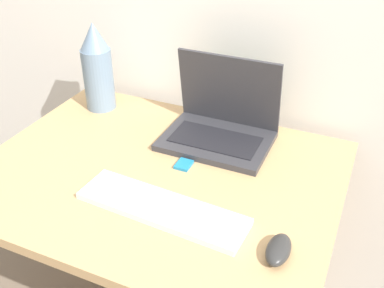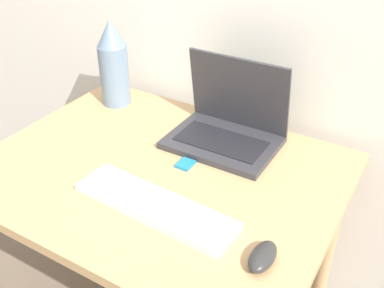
# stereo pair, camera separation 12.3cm
# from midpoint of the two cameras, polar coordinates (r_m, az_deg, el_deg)

# --- Properties ---
(desk) EXTENTS (1.03, 0.79, 0.76)m
(desk) POSITION_cam_midpoint_polar(r_m,az_deg,el_deg) (1.37, -6.89, -6.98)
(desk) COLOR tan
(desk) RESTS_ON ground_plane
(laptop) EXTENTS (0.33, 0.25, 0.26)m
(laptop) POSITION_cam_midpoint_polar(r_m,az_deg,el_deg) (1.42, 1.22, 2.64)
(laptop) COLOR #333338
(laptop) RESTS_ON desk
(keyboard) EXTENTS (0.46, 0.15, 0.02)m
(keyboard) POSITION_cam_midpoint_polar(r_m,az_deg,el_deg) (1.16, -6.95, -8.19)
(keyboard) COLOR white
(keyboard) RESTS_ON desk
(mouse) EXTENTS (0.05, 0.10, 0.04)m
(mouse) POSITION_cam_midpoint_polar(r_m,az_deg,el_deg) (1.04, 7.55, -13.31)
(mouse) COLOR #2D2D2D
(mouse) RESTS_ON desk
(vase) EXTENTS (0.10, 0.10, 0.31)m
(vase) POSITION_cam_midpoint_polar(r_m,az_deg,el_deg) (1.62, -14.13, 9.33)
(vase) COLOR slate
(vase) RESTS_ON desk
(mp3_player) EXTENTS (0.04, 0.05, 0.01)m
(mp3_player) POSITION_cam_midpoint_polar(r_m,az_deg,el_deg) (1.31, -3.73, -2.72)
(mp3_player) COLOR #1E7FB7
(mp3_player) RESTS_ON desk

